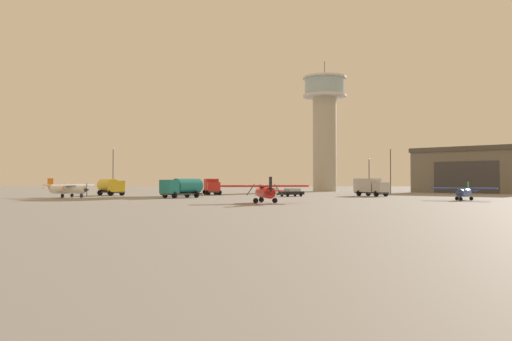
% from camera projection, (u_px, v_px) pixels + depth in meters
% --- Properties ---
extents(ground_plane, '(400.00, 400.00, 0.00)m').
position_uv_depth(ground_plane, '(255.00, 202.00, 66.22)').
color(ground_plane, gray).
extents(control_tower, '(11.07, 11.07, 33.43)m').
position_uv_depth(control_tower, '(325.00, 122.00, 137.68)').
color(control_tower, '#B2AD9E').
rests_on(control_tower, ground_plane).
extents(hangar, '(35.48, 35.39, 10.19)m').
position_uv_depth(hangar, '(485.00, 170.00, 124.36)').
color(hangar, '#6B665B').
rests_on(hangar, ground_plane).
extents(airplane_red, '(10.62, 8.31, 3.12)m').
position_uv_depth(airplane_red, '(265.00, 191.00, 63.75)').
color(airplane_red, red).
rests_on(airplane_red, ground_plane).
extents(airplane_white, '(8.11, 10.28, 3.08)m').
position_uv_depth(airplane_white, '(68.00, 189.00, 85.13)').
color(airplane_white, white).
rests_on(airplane_white, ground_plane).
extents(airplane_blue, '(7.84, 6.49, 2.53)m').
position_uv_depth(airplane_blue, '(464.00, 192.00, 73.15)').
color(airplane_blue, '#2847A8').
rests_on(airplane_blue, ground_plane).
extents(truck_box_silver, '(5.46, 6.86, 3.08)m').
position_uv_depth(truck_box_silver, '(371.00, 186.00, 93.07)').
color(truck_box_silver, '#38383D').
rests_on(truck_box_silver, ground_plane).
extents(truck_fuel_tanker_yellow, '(6.00, 6.43, 3.04)m').
position_uv_depth(truck_fuel_tanker_yellow, '(110.00, 186.00, 97.64)').
color(truck_fuel_tanker_yellow, '#38383D').
rests_on(truck_fuel_tanker_yellow, ground_plane).
extents(truck_fuel_tanker_teal, '(6.43, 6.78, 3.04)m').
position_uv_depth(truck_fuel_tanker_teal, '(182.00, 187.00, 83.90)').
color(truck_fuel_tanker_teal, '#38383D').
rests_on(truck_fuel_tanker_teal, ground_plane).
extents(truck_box_red, '(3.97, 6.87, 3.06)m').
position_uv_depth(truck_box_red, '(212.00, 186.00, 102.77)').
color(truck_box_red, '#38383D').
rests_on(truck_box_red, ground_plane).
extents(car_black, '(4.55, 3.81, 1.37)m').
position_uv_depth(car_black, '(292.00, 192.00, 91.45)').
color(car_black, black).
rests_on(car_black, ground_plane).
extents(car_white, '(3.74, 4.91, 1.37)m').
position_uv_depth(car_white, '(270.00, 191.00, 101.11)').
color(car_white, white).
rests_on(car_white, ground_plane).
extents(light_post_east, '(0.44, 0.44, 7.45)m').
position_uv_depth(light_post_east, '(369.00, 172.00, 113.82)').
color(light_post_east, '#38383D').
rests_on(light_post_east, ground_plane).
extents(light_post_north, '(0.44, 0.44, 9.89)m').
position_uv_depth(light_post_north, '(113.00, 167.00, 117.15)').
color(light_post_north, '#38383D').
rests_on(light_post_north, ground_plane).
extents(light_post_centre, '(0.44, 0.44, 9.47)m').
position_uv_depth(light_post_centre, '(390.00, 167.00, 111.07)').
color(light_post_centre, '#38383D').
rests_on(light_post_centre, ground_plane).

